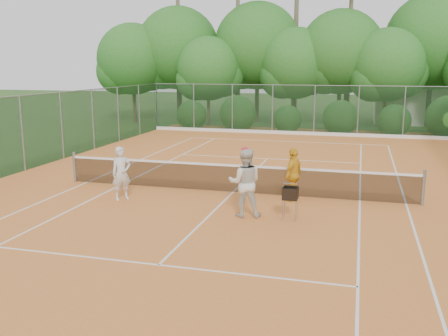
{
  "coord_description": "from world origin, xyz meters",
  "views": [
    {
      "loc": [
        3.98,
        -15.67,
        4.19
      ],
      "look_at": [
        0.02,
        -1.2,
        1.1
      ],
      "focal_mm": 40.0,
      "sensor_mm": 36.0,
      "label": 1
    }
  ],
  "objects_px": {
    "player_center_grp": "(245,182)",
    "player_white": "(122,173)",
    "ball_hopper": "(290,194)",
    "player_yellow": "(293,174)"
  },
  "relations": [
    {
      "from": "player_center_grp",
      "to": "player_yellow",
      "type": "relative_size",
      "value": 1.17
    },
    {
      "from": "player_white",
      "to": "ball_hopper",
      "type": "xyz_separation_m",
      "value": [
        5.41,
        -0.68,
        -0.12
      ]
    },
    {
      "from": "player_center_grp",
      "to": "ball_hopper",
      "type": "bearing_deg",
      "value": 1.19
    },
    {
      "from": "ball_hopper",
      "to": "player_yellow",
      "type": "bearing_deg",
      "value": 102.44
    },
    {
      "from": "player_center_grp",
      "to": "player_yellow",
      "type": "xyz_separation_m",
      "value": [
        1.09,
        1.98,
        -0.13
      ]
    },
    {
      "from": "player_white",
      "to": "ball_hopper",
      "type": "distance_m",
      "value": 5.45
    },
    {
      "from": "player_center_grp",
      "to": "ball_hopper",
      "type": "relative_size",
      "value": 2.15
    },
    {
      "from": "player_white",
      "to": "player_center_grp",
      "type": "distance_m",
      "value": 4.2
    },
    {
      "from": "player_center_grp",
      "to": "ball_hopper",
      "type": "distance_m",
      "value": 1.29
    },
    {
      "from": "player_center_grp",
      "to": "player_white",
      "type": "bearing_deg",
      "value": 170.27
    }
  ]
}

